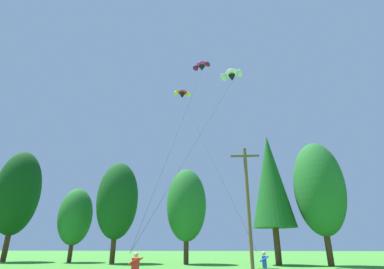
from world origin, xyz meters
TOP-DOWN VIEW (x-y plane):
  - treeline_tree_c at (-24.93, 45.32)m, footprint 5.75×5.75m
  - treeline_tree_d at (-15.96, 44.83)m, footprint 4.27×4.27m
  - treeline_tree_e at (-9.93, 43.06)m, footprint 5.07×5.07m
  - treeline_tree_f at (-1.15, 42.45)m, footprint 4.75×4.75m
  - treeline_tree_g at (8.96, 41.38)m, footprint 4.84×4.84m
  - treeline_tree_h at (13.90, 40.03)m, footprint 5.35×5.35m
  - utility_pole at (4.62, 28.83)m, footprint 2.20×0.26m
  - kite_flyer_near at (-1.79, 22.23)m, footprint 0.64×0.66m
  - kite_flyer_mid at (4.84, 25.06)m, footprint 0.61×0.64m
  - parafoil_kite_high_magenta at (1.15, 35.25)m, footprint 4.43×13.78m
  - parafoil_kite_mid_red_yellow at (-1.48, 39.22)m, footprint 7.15×14.78m
  - parafoil_kite_far_white at (4.91, 39.35)m, footprint 8.54×18.07m

SIDE VIEW (x-z plane):
  - kite_flyer_near at x=-1.79m, z-range 0.15..1.84m
  - kite_flyer_mid at x=4.84m, z-range 0.15..1.84m
  - utility_pole at x=4.62m, z-range 0.26..9.35m
  - treeline_tree_d at x=-15.96m, z-range 0.96..10.11m
  - treeline_tree_f at x=-1.15m, z-range 1.15..12.07m
  - treeline_tree_e at x=-9.93m, z-range 1.27..13.37m
  - treeline_tree_h at x=13.90m, z-range 1.39..14.53m
  - treeline_tree_c at x=-24.93m, z-range 1.54..16.19m
  - treeline_tree_g at x=8.96m, z-range 1.86..16.59m
  - parafoil_kite_mid_red_yellow at x=-1.48m, z-range 10.52..29.45m
  - parafoil_kite_high_magenta at x=1.15m, z-range 11.17..31.45m
  - parafoil_kite_far_white at x=4.91m, z-range 11.66..33.49m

